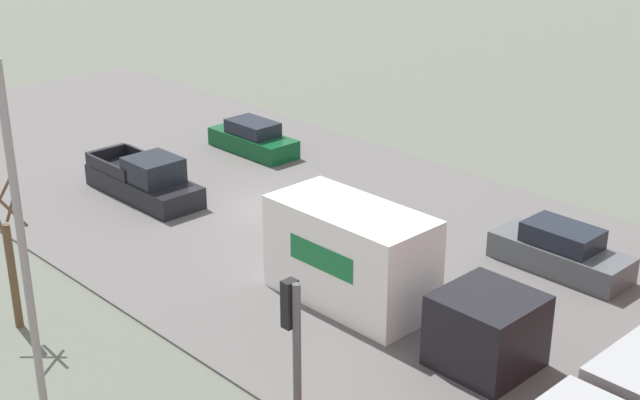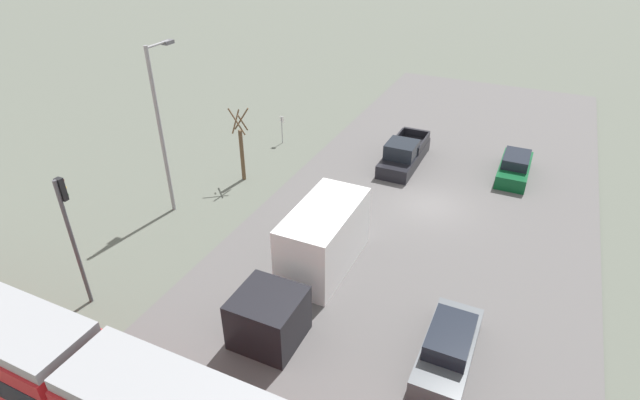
# 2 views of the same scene
# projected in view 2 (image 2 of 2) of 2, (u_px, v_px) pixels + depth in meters

# --- Properties ---
(ground_plane) EXTENTS (320.00, 320.00, 0.00)m
(ground_plane) POSITION_uv_depth(u_px,v_px,m) (430.00, 206.00, 28.37)
(ground_plane) COLOR #565B51
(road_surface) EXTENTS (17.44, 48.63, 0.08)m
(road_surface) POSITION_uv_depth(u_px,v_px,m) (430.00, 206.00, 28.35)
(road_surface) COLOR #565454
(road_surface) RESTS_ON ground
(light_rail_tram) EXTENTS (31.46, 2.57, 4.47)m
(light_rail_tram) POSITION_uv_depth(u_px,v_px,m) (87.00, 388.00, 15.75)
(light_rail_tram) COLOR #B21E23
(light_rail_tram) RESTS_ON ground
(box_truck) EXTENTS (2.53, 9.02, 3.10)m
(box_truck) POSITION_uv_depth(u_px,v_px,m) (312.00, 254.00, 22.01)
(box_truck) COLOR black
(box_truck) RESTS_ON ground
(pickup_truck) EXTENTS (2.00, 5.68, 1.81)m
(pickup_truck) POSITION_uv_depth(u_px,v_px,m) (404.00, 155.00, 32.42)
(pickup_truck) COLOR black
(pickup_truck) RESTS_ON ground
(sedan_car_0) EXTENTS (1.77, 4.67, 1.57)m
(sedan_car_0) POSITION_uv_depth(u_px,v_px,m) (448.00, 348.00, 18.40)
(sedan_car_0) COLOR #4C5156
(sedan_car_0) RESTS_ON ground
(sedan_car_1) EXTENTS (1.75, 4.53, 1.46)m
(sedan_car_1) POSITION_uv_depth(u_px,v_px,m) (515.00, 167.00, 31.07)
(sedan_car_1) COLOR #0C4723
(sedan_car_1) RESTS_ON ground
(traffic_light_pole) EXTENTS (0.28, 0.47, 5.96)m
(traffic_light_pole) POSITION_uv_depth(u_px,v_px,m) (70.00, 227.00, 19.74)
(traffic_light_pole) COLOR #47474C
(traffic_light_pole) RESTS_ON ground
(street_tree) EXTENTS (1.11, 0.92, 4.67)m
(street_tree) POSITION_uv_depth(u_px,v_px,m) (242.00, 148.00, 30.10)
(street_tree) COLOR brown
(street_tree) RESTS_ON ground
(street_lamp_near_crossing) EXTENTS (0.36, 1.95, 9.09)m
(street_lamp_near_crossing) POSITION_uv_depth(u_px,v_px,m) (162.00, 122.00, 25.61)
(street_lamp_near_crossing) COLOR gray
(street_lamp_near_crossing) RESTS_ON ground
(no_parking_sign) EXTENTS (0.32, 0.08, 2.01)m
(no_parking_sign) POSITION_uv_depth(u_px,v_px,m) (282.00, 127.00, 35.23)
(no_parking_sign) COLOR gray
(no_parking_sign) RESTS_ON ground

